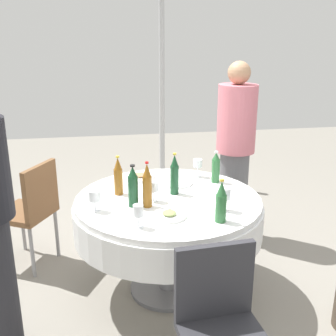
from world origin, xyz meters
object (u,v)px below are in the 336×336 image
object	(u,v)px
wine_glass_right	(225,194)
chair_inner	(220,320)
dining_table	(168,217)
bottle_green_south	(221,202)
bottle_amber_mid	(118,177)
plate_near	(169,215)
person_south	(235,150)
wine_glass_near	(153,187)
plate_north	(139,177)
bottle_green_rear	(216,168)
bottle_dark_green_left	(133,187)
wine_glass_rear	(95,197)
chair_rear	(32,206)
bottle_dark_green_front	(175,175)
plate_outer	(177,183)
wine_glass_left	(138,212)
wine_glass_inner	(198,164)
bottle_amber_right	(147,186)

from	to	relation	value
wine_glass_right	chair_inner	size ratio (longest dim) A/B	0.18
dining_table	bottle_green_south	distance (m)	0.57
bottle_amber_mid	plate_near	distance (m)	0.54
person_south	chair_inner	bearing A→B (deg)	-66.10
wine_glass_near	plate_north	distance (m)	0.50
dining_table	bottle_green_rear	distance (m)	0.55
bottle_dark_green_left	wine_glass_rear	size ratio (longest dim) A/B	2.06
bottle_green_rear	chair_rear	distance (m)	1.49
bottle_dark_green_front	person_south	world-z (taller)	person_south
plate_near	chair_inner	size ratio (longest dim) A/B	0.25
plate_outer	plate_north	size ratio (longest dim) A/B	0.98
wine_glass_left	wine_glass_inner	bearing A→B (deg)	-33.77
dining_table	wine_glass_near	size ratio (longest dim) A/B	9.21
wine_glass_inner	bottle_green_rear	bearing A→B (deg)	-144.30
wine_glass_inner	wine_glass_near	bearing A→B (deg)	137.15
wine_glass_right	chair_rear	distance (m)	1.60
bottle_amber_right	dining_table	bearing A→B (deg)	-50.80
bottle_green_rear	plate_outer	bearing A→B (deg)	88.02
wine_glass_rear	plate_outer	bearing A→B (deg)	-56.40
plate_north	wine_glass_left	bearing A→B (deg)	174.06
bottle_green_rear	plate_north	bearing A→B (deg)	71.91
plate_outer	plate_north	bearing A→B (deg)	57.12
dining_table	chair_inner	size ratio (longest dim) A/B	1.52
bottle_green_rear	plate_near	distance (m)	0.73
bottle_dark_green_left	wine_glass_right	world-z (taller)	bottle_dark_green_left
wine_glass_right	plate_outer	xyz separation A→B (m)	(0.54, 0.21, -0.10)
bottle_amber_mid	chair_inner	distance (m)	1.28
chair_inner	dining_table	bearing A→B (deg)	-90.00
bottle_dark_green_front	chair_inner	world-z (taller)	bottle_dark_green_front
bottle_amber_right	wine_glass_near	bearing A→B (deg)	-30.87
plate_near	plate_north	distance (m)	0.76
chair_inner	bottle_dark_green_front	bearing A→B (deg)	-93.24
wine_glass_inner	chair_rear	size ratio (longest dim) A/B	0.16
bottle_dark_green_left	wine_glass_near	world-z (taller)	bottle_dark_green_left
bottle_amber_right	bottle_dark_green_left	bearing A→B (deg)	76.00
dining_table	wine_glass_rear	size ratio (longest dim) A/B	9.50
wine_glass_rear	plate_north	bearing A→B (deg)	-30.35
wine_glass_inner	chair_inner	distance (m)	1.49
bottle_dark_green_left	plate_outer	xyz separation A→B (m)	(0.37, -0.36, -0.13)
wine_glass_inner	chair_inner	bearing A→B (deg)	171.19
wine_glass_right	chair_rear	xyz separation A→B (m)	(0.81, 1.33, -0.33)
bottle_dark_green_left	wine_glass_left	distance (m)	0.32
bottle_green_south	bottle_amber_mid	xyz separation A→B (m)	(0.55, 0.58, 0.01)
wine_glass_rear	wine_glass_right	bearing A→B (deg)	-99.13
bottle_amber_right	wine_glass_right	xyz separation A→B (m)	(-0.15, -0.48, -0.03)
bottle_dark_green_front	wine_glass_right	bearing A→B (deg)	-142.11
bottle_amber_mid	bottle_amber_right	xyz separation A→B (m)	(-0.25, -0.17, 0.01)
bottle_amber_right	bottle_green_south	bearing A→B (deg)	-126.12
plate_outer	chair_rear	world-z (taller)	chair_rear
bottle_green_south	person_south	world-z (taller)	person_south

